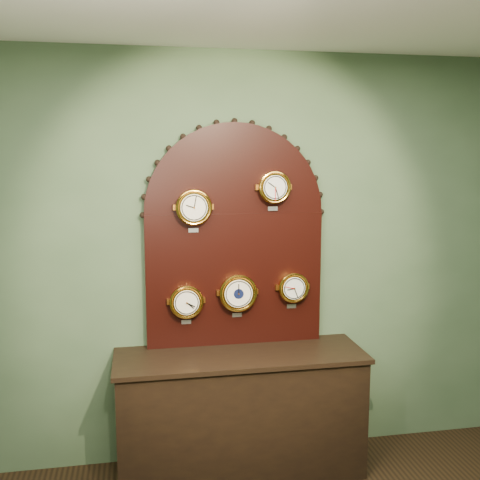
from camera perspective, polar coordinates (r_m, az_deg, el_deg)
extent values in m
plane|color=#486142|center=(3.85, -0.68, -2.10)|extent=(4.00, 0.00, 4.00)
cube|color=black|center=(3.91, 0.06, -17.40)|extent=(1.60, 0.50, 0.80)
cube|color=black|center=(3.82, -0.55, -4.00)|extent=(1.20, 0.06, 0.90)
cylinder|color=black|center=(3.75, -0.56, 2.72)|extent=(1.20, 0.06, 1.20)
cylinder|color=gold|center=(3.65, -4.75, 3.35)|extent=(0.22, 0.08, 0.22)
torus|color=gold|center=(3.62, -4.70, 3.31)|extent=(0.24, 0.02, 0.24)
cylinder|color=white|center=(3.61, -4.69, 3.30)|extent=(0.17, 0.01, 0.17)
cube|color=silver|center=(3.69, -4.76, 1.00)|extent=(0.06, 0.01, 0.03)
cylinder|color=gold|center=(3.73, 3.46, 5.39)|extent=(0.20, 0.08, 0.20)
torus|color=gold|center=(3.70, 3.58, 5.36)|extent=(0.22, 0.02, 0.22)
cylinder|color=silver|center=(3.69, 3.61, 5.36)|extent=(0.16, 0.01, 0.16)
cube|color=silver|center=(3.77, 3.35, 3.20)|extent=(0.06, 0.01, 0.03)
cylinder|color=gold|center=(3.75, -5.49, -6.22)|extent=(0.21, 0.08, 0.21)
torus|color=gold|center=(3.72, -5.45, -6.34)|extent=(0.23, 0.02, 0.23)
cylinder|color=white|center=(3.72, -5.44, -6.37)|extent=(0.17, 0.01, 0.17)
cube|color=silver|center=(3.82, -5.49, -8.29)|extent=(0.06, 0.01, 0.03)
cylinder|color=gold|center=(3.79, -0.25, -5.35)|extent=(0.24, 0.08, 0.24)
torus|color=gold|center=(3.76, -0.16, -5.47)|extent=(0.26, 0.02, 0.26)
cylinder|color=white|center=(3.75, -0.14, -5.49)|extent=(0.19, 0.01, 0.19)
cube|color=silver|center=(3.85, -0.31, -7.63)|extent=(0.07, 0.01, 0.03)
cylinder|color=#0B1233|center=(3.75, -0.13, -5.50)|extent=(0.07, 0.00, 0.07)
cylinder|color=gold|center=(3.87, 5.38, -4.78)|extent=(0.19, 0.08, 0.19)
torus|color=gold|center=(3.84, 5.51, -4.90)|extent=(0.21, 0.02, 0.21)
cylinder|color=silver|center=(3.83, 5.54, -4.92)|extent=(0.15, 0.01, 0.15)
cube|color=silver|center=(3.92, 5.25, -6.72)|extent=(0.06, 0.01, 0.03)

